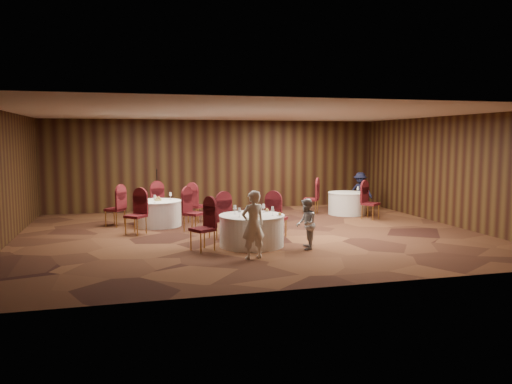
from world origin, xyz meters
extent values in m
plane|color=black|center=(0.00, 0.00, 0.00)|extent=(12.00, 12.00, 0.00)
plane|color=silver|center=(0.00, 0.00, 3.20)|extent=(12.00, 12.00, 0.00)
plane|color=black|center=(0.00, 5.00, 1.60)|extent=(12.00, 0.00, 12.00)
plane|color=black|center=(0.00, -5.00, 1.60)|extent=(12.00, 0.00, 12.00)
plane|color=black|center=(-6.00, 0.00, 1.60)|extent=(0.00, 10.00, 10.00)
plane|color=black|center=(6.00, 0.00, 1.60)|extent=(0.00, 10.00, 10.00)
cylinder|color=silver|center=(-0.34, -1.45, 0.36)|extent=(1.52, 1.52, 0.72)
cylinder|color=silver|center=(-0.34, -1.45, 0.72)|extent=(1.55, 1.55, 0.03)
cylinder|color=silver|center=(-2.31, 1.88, 0.36)|extent=(1.35, 1.35, 0.72)
cylinder|color=silver|center=(-2.31, 1.88, 0.72)|extent=(1.38, 1.38, 0.03)
cylinder|color=silver|center=(4.00, 2.57, 0.36)|extent=(1.26, 1.26, 0.72)
cylinder|color=silver|center=(4.00, 2.57, 0.72)|extent=(1.28, 1.28, 0.03)
cylinder|color=silver|center=(-0.69, -1.22, 0.74)|extent=(0.06, 0.06, 0.01)
cylinder|color=silver|center=(-0.69, -1.22, 0.80)|extent=(0.01, 0.01, 0.11)
cone|color=silver|center=(-0.69, -1.22, 0.91)|extent=(0.08, 0.08, 0.10)
cylinder|color=silver|center=(0.03, -1.18, 0.74)|extent=(0.06, 0.06, 0.01)
cylinder|color=silver|center=(0.03, -1.18, 0.80)|extent=(0.01, 0.01, 0.11)
cone|color=silver|center=(0.03, -1.18, 0.91)|extent=(0.08, 0.08, 0.10)
cylinder|color=silver|center=(0.10, -1.69, 0.74)|extent=(0.06, 0.06, 0.01)
cylinder|color=silver|center=(0.10, -1.69, 0.80)|extent=(0.01, 0.01, 0.11)
cone|color=silver|center=(0.10, -1.69, 0.91)|extent=(0.08, 0.08, 0.10)
cylinder|color=silver|center=(-0.41, -1.91, 0.74)|extent=(0.06, 0.06, 0.01)
cylinder|color=silver|center=(-0.41, -1.91, 0.80)|extent=(0.01, 0.01, 0.11)
cone|color=silver|center=(-0.41, -1.91, 0.91)|extent=(0.08, 0.08, 0.10)
cylinder|color=silver|center=(-0.70, -1.70, 0.74)|extent=(0.06, 0.06, 0.01)
cylinder|color=silver|center=(-0.70, -1.70, 0.80)|extent=(0.01, 0.01, 0.11)
cone|color=silver|center=(-0.70, -1.70, 0.91)|extent=(0.08, 0.08, 0.10)
cylinder|color=white|center=(-0.34, -1.97, 0.75)|extent=(0.15, 0.15, 0.01)
sphere|color=#9E6B33|center=(-0.34, -1.97, 0.79)|extent=(0.08, 0.08, 0.08)
cylinder|color=white|center=(0.26, -1.75, 0.75)|extent=(0.15, 0.15, 0.01)
sphere|color=#9E6B33|center=(0.26, -1.75, 0.79)|extent=(0.08, 0.08, 0.08)
cylinder|color=white|center=(0.15, -1.06, 0.75)|extent=(0.15, 0.15, 0.01)
sphere|color=#9E6B33|center=(0.15, -1.06, 0.79)|extent=(0.08, 0.08, 0.08)
cylinder|color=silver|center=(-1.93, 2.05, 0.74)|extent=(0.06, 0.06, 0.01)
cylinder|color=silver|center=(-1.93, 2.05, 0.80)|extent=(0.01, 0.01, 0.11)
cone|color=silver|center=(-1.93, 2.05, 0.91)|extent=(0.08, 0.08, 0.10)
cylinder|color=silver|center=(-2.67, 2.12, 0.74)|extent=(0.06, 0.06, 0.01)
cylinder|color=silver|center=(-2.67, 2.12, 0.80)|extent=(0.01, 0.01, 0.11)
cone|color=silver|center=(-2.67, 2.12, 0.91)|extent=(0.08, 0.08, 0.10)
cylinder|color=silver|center=(-2.42, 1.48, 0.74)|extent=(0.06, 0.06, 0.01)
cylinder|color=silver|center=(-2.42, 1.48, 0.80)|extent=(0.01, 0.01, 0.11)
cone|color=silver|center=(-2.42, 1.48, 0.91)|extent=(0.08, 0.08, 0.10)
cylinder|color=olive|center=(-2.31, 1.88, 0.77)|extent=(0.22, 0.22, 0.06)
sphere|color=#9E6B33|center=(-2.34, 1.90, 0.83)|extent=(0.07, 0.07, 0.07)
sphere|color=#9E6B33|center=(-2.27, 1.86, 0.83)|extent=(0.07, 0.07, 0.07)
cylinder|color=silver|center=(4.24, 2.28, 0.74)|extent=(0.06, 0.06, 0.01)
cylinder|color=silver|center=(4.24, 2.28, 0.80)|extent=(0.01, 0.01, 0.11)
cone|color=silver|center=(4.24, 2.28, 0.91)|extent=(0.08, 0.08, 0.10)
cylinder|color=black|center=(-2.18, 4.22, 0.01)|extent=(0.24, 0.24, 0.02)
cylinder|color=black|center=(-2.18, 4.22, 0.77)|extent=(0.02, 0.02, 1.50)
cylinder|color=black|center=(-2.18, 4.27, 1.49)|extent=(0.04, 0.12, 0.04)
imported|color=white|center=(-0.63, -2.70, 0.73)|extent=(0.60, 0.46, 1.45)
imported|color=#ABACB0|center=(0.78, -2.12, 0.59)|extent=(0.61, 0.69, 1.18)
imported|color=black|center=(4.85, 3.33, 0.68)|extent=(0.98, 0.96, 1.35)
camera|label=1|loc=(-3.20, -12.74, 2.53)|focal=35.00mm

